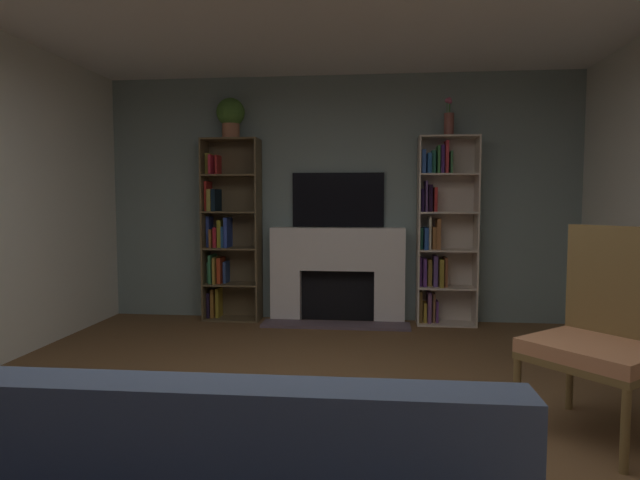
{
  "coord_description": "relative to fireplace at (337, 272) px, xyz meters",
  "views": [
    {
      "loc": [
        0.41,
        -2.66,
        1.31
      ],
      "look_at": [
        0.0,
        1.29,
        1.02
      ],
      "focal_mm": 30.09,
      "sensor_mm": 36.0,
      "label": 1
    }
  ],
  "objects": [
    {
      "name": "vase_with_flowers",
      "position": [
        1.16,
        -0.04,
        1.6
      ],
      "size": [
        0.1,
        0.1,
        0.4
      ],
      "color": "brown",
      "rests_on": "bookshelf_right"
    },
    {
      "name": "coffee_table",
      "position": [
        -0.14,
        -3.78,
        -0.2
      ],
      "size": [
        0.84,
        0.41,
        0.4
      ],
      "color": "brown",
      "rests_on": "ground_plane"
    },
    {
      "name": "bookshelf_right",
      "position": [
        1.09,
        0.01,
        0.44
      ],
      "size": [
        0.62,
        0.3,
        1.98
      ],
      "color": "beige",
      "rests_on": "ground_plane"
    },
    {
      "name": "wall_back_accent",
      "position": [
        0.0,
        0.15,
        0.79
      ],
      "size": [
        5.25,
        0.06,
        2.67
      ],
      "primitive_type": "cube",
      "color": "gray",
      "rests_on": "ground_plane"
    },
    {
      "name": "ground_plane",
      "position": [
        0.0,
        -3.11,
        -0.54
      ],
      "size": [
        7.75,
        7.75,
        0.0
      ],
      "primitive_type": "plane",
      "color": "brown"
    },
    {
      "name": "potted_plant",
      "position": [
        -1.16,
        -0.03,
        1.69
      ],
      "size": [
        0.31,
        0.31,
        0.44
      ],
      "color": "#AD6B4D",
      "rests_on": "bookshelf_left"
    },
    {
      "name": "fireplace",
      "position": [
        0.0,
        0.0,
        0.0
      ],
      "size": [
        1.55,
        0.52,
        1.02
      ],
      "color": "white",
      "rests_on": "ground_plane"
    },
    {
      "name": "bookshelf_left",
      "position": [
        -1.23,
        0.0,
        0.41
      ],
      "size": [
        0.62,
        0.32,
        1.98
      ],
      "color": "brown",
      "rests_on": "ground_plane"
    },
    {
      "name": "tv",
      "position": [
        0.0,
        0.09,
        0.78
      ],
      "size": [
        1.0,
        0.06,
        0.59
      ],
      "primitive_type": "cube",
      "color": "black",
      "rests_on": "fireplace"
    },
    {
      "name": "armchair",
      "position": [
        1.7,
        -2.66,
        0.05
      ],
      "size": [
        0.86,
        0.87,
        1.17
      ],
      "color": "brown",
      "rests_on": "ground_plane"
    }
  ]
}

